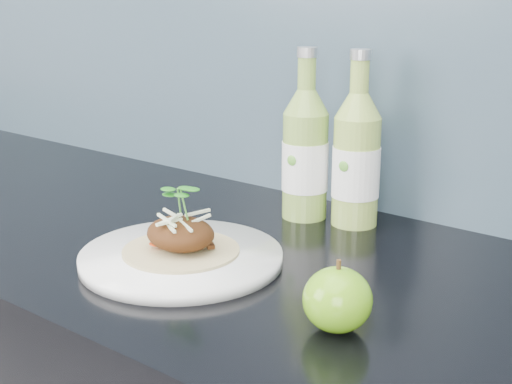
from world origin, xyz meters
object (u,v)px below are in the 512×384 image
dinner_plate (181,257)px  cider_bottle_left (305,155)px  cider_bottle_right (356,160)px  green_apple (337,300)px

dinner_plate → cider_bottle_left: bearing=86.6°
cider_bottle_left → cider_bottle_right: bearing=37.2°
dinner_plate → cider_bottle_left: cider_bottle_left is taller
cider_bottle_right → cider_bottle_left: bearing=-161.7°
cider_bottle_right → green_apple: bearing=-56.6°
green_apple → cider_bottle_right: size_ratio=0.37×
cider_bottle_left → dinner_plate: bearing=-68.9°
dinner_plate → cider_bottle_left: size_ratio=1.18×
dinner_plate → green_apple: green_apple is taller
cider_bottle_right → dinner_plate: bearing=-103.3°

